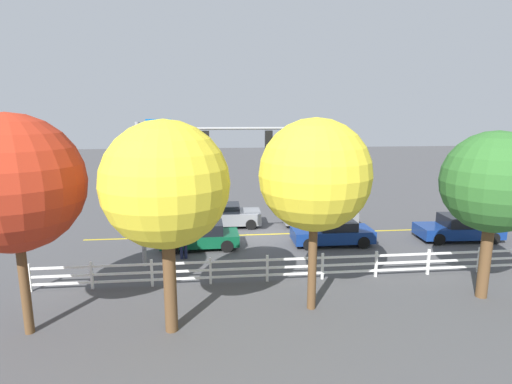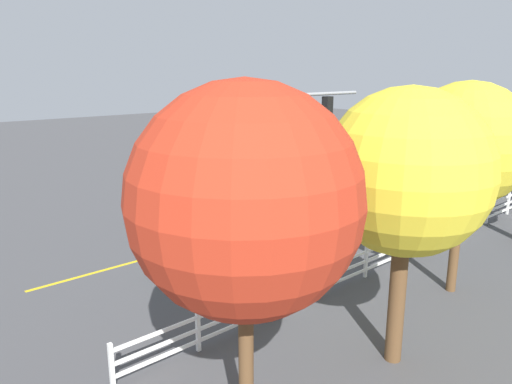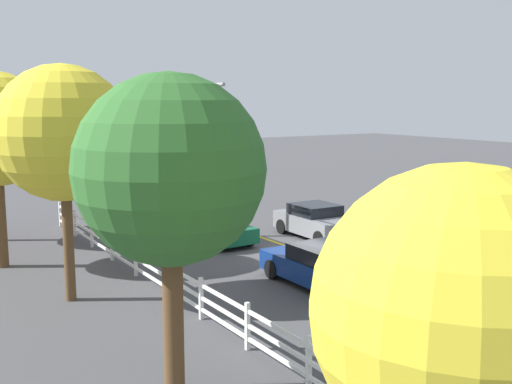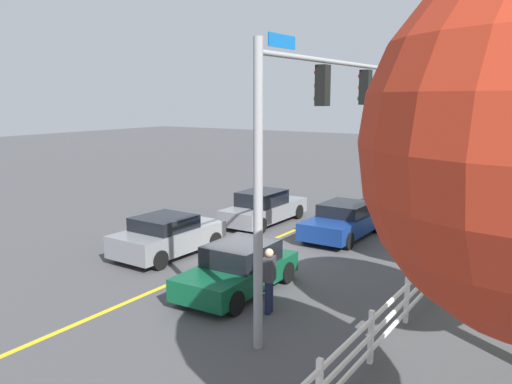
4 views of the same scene
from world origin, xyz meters
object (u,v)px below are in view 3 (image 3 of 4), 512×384
Objects in this scene: car_2 at (321,266)px; pedestrian at (174,221)px; tree_0 at (459,316)px; car_3 at (216,226)px; car_0 at (412,250)px; tree_1 at (170,171)px; tree_2 at (63,134)px; car_4 at (317,221)px.

car_2 is 7.97m from pedestrian.
tree_0 reaches higher than pedestrian.
car_3 is at bearing -20.85° from tree_0.
car_0 is at bearing -154.14° from car_3.
pedestrian reaches higher than car_2.
tree_2 is (6.74, 0.21, 0.41)m from tree_1.
tree_2 is at bearing 1.81° from tree_1.
car_3 is 0.59× the size of tree_2.
tree_1 is at bearing -70.93° from car_0.
tree_2 is (3.09, 10.84, 4.18)m from car_0.
car_3 is at bearing 136.95° from pedestrian.
car_2 is at bearing -35.32° from car_4.
tree_0 is (-17.60, 6.70, 2.95)m from car_3.
car_3 is at bearing -59.64° from tree_2.
tree_0 is at bearing -178.48° from tree_1.
pedestrian is 0.32× the size of tree_0.
pedestrian is at bearing -24.76° from tree_1.
car_4 is 0.78× the size of tree_0.
car_2 is 6.89m from car_4.
car_4 is at bearing 176.91° from car_0.
tree_0 reaches higher than car_2.
car_4 is 0.60× the size of tree_2.
car_0 is 8.16m from car_3.
car_0 is 9.60m from pedestrian.
tree_2 is (2.88, 7.03, 4.22)m from car_2.
car_3 is 0.99× the size of car_4.
car_2 is 1.06× the size of car_3.
car_0 is 15.00m from tree_0.
tree_2 is at bearing 1.67° from tree_0.
tree_1 is 6.75m from tree_2.
car_3 is 0.78× the size of tree_0.
car_0 is at bearing -45.25° from tree_0.
tree_1 is (-9.37, 10.95, 3.78)m from car_4.
pedestrian is (7.84, 1.42, 0.28)m from car_2.
car_0 reaches higher than car_2.
car_0 is at bearing -92.80° from car_2.
car_3 is (7.25, 3.74, -0.02)m from car_0.
tree_2 reaches higher than tree_0.
car_2 is (0.21, 3.81, -0.04)m from car_0.
tree_0 is (-18.40, 5.21, 2.69)m from pedestrian.
tree_0 is (-16.08, 10.77, 2.93)m from car_4.
car_4 is at bearing -36.50° from car_2.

